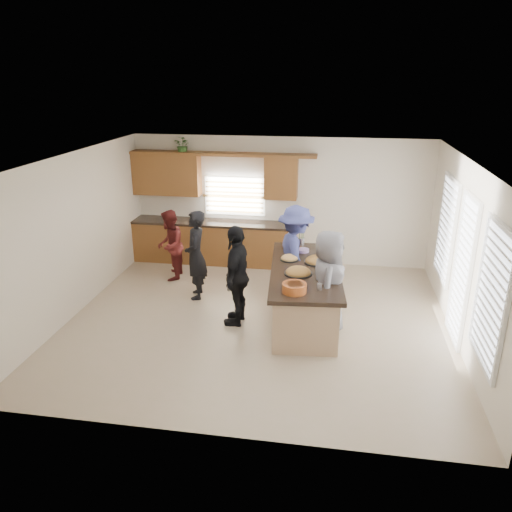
% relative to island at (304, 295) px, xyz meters
% --- Properties ---
extents(floor, '(6.50, 6.50, 0.00)m').
position_rel_island_xyz_m(floor, '(-0.78, -0.19, -0.45)').
color(floor, tan).
rests_on(floor, ground).
extents(room_shell, '(6.52, 6.02, 2.81)m').
position_rel_island_xyz_m(room_shell, '(-0.78, -0.19, 1.45)').
color(room_shell, silver).
rests_on(room_shell, ground).
extents(back_cabinetry, '(4.08, 0.66, 2.46)m').
position_rel_island_xyz_m(back_cabinetry, '(-2.25, 2.54, 0.46)').
color(back_cabinetry, brown).
rests_on(back_cabinetry, ground).
extents(right_wall_glazing, '(0.06, 4.00, 2.25)m').
position_rel_island_xyz_m(right_wall_glazing, '(2.44, -0.32, 0.89)').
color(right_wall_glazing, white).
rests_on(right_wall_glazing, ground).
extents(island, '(1.38, 2.79, 0.95)m').
position_rel_island_xyz_m(island, '(0.00, 0.00, 0.00)').
color(island, tan).
rests_on(island, ground).
extents(platter_front, '(0.46, 0.46, 0.19)m').
position_rel_island_xyz_m(platter_front, '(-0.10, -0.28, 0.53)').
color(platter_front, black).
rests_on(platter_front, island).
extents(platter_mid, '(0.47, 0.47, 0.19)m').
position_rel_island_xyz_m(platter_mid, '(0.19, 0.30, 0.53)').
color(platter_mid, black).
rests_on(platter_mid, island).
extents(platter_back, '(0.34, 0.34, 0.14)m').
position_rel_island_xyz_m(platter_back, '(-0.30, 0.35, 0.52)').
color(platter_back, black).
rests_on(platter_back, island).
extents(salad_bowl, '(0.37, 0.37, 0.14)m').
position_rel_island_xyz_m(salad_bowl, '(-0.09, -1.01, 0.58)').
color(salad_bowl, '#C25A23').
rests_on(salad_bowl, island).
extents(clear_cup, '(0.08, 0.08, 0.10)m').
position_rel_island_xyz_m(clear_cup, '(0.27, -0.86, 0.55)').
color(clear_cup, white).
rests_on(clear_cup, island).
extents(plate_stack, '(0.23, 0.23, 0.05)m').
position_rel_island_xyz_m(plate_stack, '(-0.10, 0.83, 0.52)').
color(plate_stack, '#B793D6').
rests_on(plate_stack, island).
extents(flower_vase, '(0.14, 0.14, 0.41)m').
position_rel_island_xyz_m(flower_vase, '(-0.16, 1.22, 0.71)').
color(flower_vase, silver).
rests_on(flower_vase, island).
extents(potted_plant, '(0.44, 0.42, 0.39)m').
position_rel_island_xyz_m(potted_plant, '(-2.87, 2.63, 2.14)').
color(potted_plant, '#3D6E2C').
rests_on(potted_plant, back_cabinetry).
extents(woman_left_back, '(0.53, 0.69, 1.70)m').
position_rel_island_xyz_m(woman_left_back, '(-2.09, 0.60, 0.40)').
color(woman_left_back, black).
rests_on(woman_left_back, ground).
extents(woman_left_mid, '(0.64, 0.77, 1.46)m').
position_rel_island_xyz_m(woman_left_mid, '(-2.87, 1.40, 0.28)').
color(woman_left_mid, '#5C1C1B').
rests_on(woman_left_mid, ground).
extents(woman_left_front, '(0.49, 1.05, 1.74)m').
position_rel_island_xyz_m(woman_left_front, '(-1.12, -0.31, 0.42)').
color(woman_left_front, black).
rests_on(woman_left_front, ground).
extents(woman_right_back, '(1.06, 1.35, 1.83)m').
position_rel_island_xyz_m(woman_right_back, '(-0.23, 0.74, 0.47)').
color(woman_right_back, '#3E4588').
rests_on(woman_right_back, ground).
extents(woman_right_front, '(0.58, 0.88, 1.77)m').
position_rel_island_xyz_m(woman_right_front, '(0.40, -0.45, 0.43)').
color(woman_right_front, slate).
rests_on(woman_right_front, ground).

